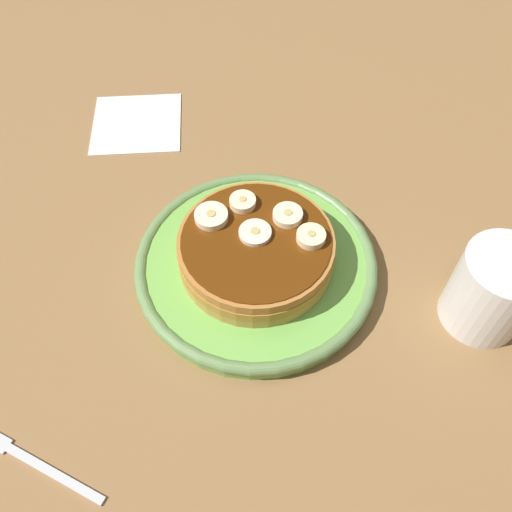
% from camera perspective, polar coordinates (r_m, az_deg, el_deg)
% --- Properties ---
extents(ground_plane, '(1.40, 1.40, 0.03)m').
position_cam_1_polar(ground_plane, '(0.56, 0.00, -2.46)').
color(ground_plane, olive).
extents(plate, '(0.24, 0.24, 0.02)m').
position_cam_1_polar(plate, '(0.54, 0.00, -0.89)').
color(plate, '#72B74C').
rests_on(plate, ground_plane).
extents(pancake_stack, '(0.15, 0.15, 0.04)m').
position_cam_1_polar(pancake_stack, '(0.52, -0.19, 0.45)').
color(pancake_stack, '#BC8F44').
rests_on(pancake_stack, plate).
extents(banana_slice_0, '(0.03, 0.03, 0.01)m').
position_cam_1_polar(banana_slice_0, '(0.50, -0.35, 2.42)').
color(banana_slice_0, '#F0E1C3').
rests_on(banana_slice_0, pancake_stack).
extents(banana_slice_1, '(0.03, 0.03, 0.01)m').
position_cam_1_polar(banana_slice_1, '(0.50, 5.86, 2.02)').
color(banana_slice_1, '#FCEAB2').
rests_on(banana_slice_1, pancake_stack).
extents(banana_slice_2, '(0.03, 0.03, 0.01)m').
position_cam_1_polar(banana_slice_2, '(0.53, -1.42, 5.73)').
color(banana_slice_2, beige).
rests_on(banana_slice_2, pancake_stack).
extents(banana_slice_3, '(0.03, 0.03, 0.01)m').
position_cam_1_polar(banana_slice_3, '(0.52, -4.77, 4.20)').
color(banana_slice_3, '#F9E9BC').
rests_on(banana_slice_3, pancake_stack).
extents(banana_slice_4, '(0.03, 0.03, 0.01)m').
position_cam_1_polar(banana_slice_4, '(0.52, 3.38, 4.30)').
color(banana_slice_4, '#FAE8B8').
rests_on(banana_slice_4, pancake_stack).
extents(coffee_mug, '(0.11, 0.07, 0.09)m').
position_cam_1_polar(coffee_mug, '(0.53, 24.23, -3.23)').
color(coffee_mug, white).
rests_on(coffee_mug, ground_plane).
extents(napkin, '(0.12, 0.12, 0.00)m').
position_cam_1_polar(napkin, '(0.71, -12.56, 13.64)').
color(napkin, white).
rests_on(napkin, ground_plane).
extents(fork, '(0.11, 0.08, 0.01)m').
position_cam_1_polar(fork, '(0.50, -23.04, -19.22)').
color(fork, silver).
rests_on(fork, ground_plane).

